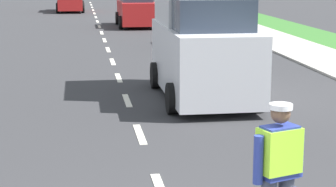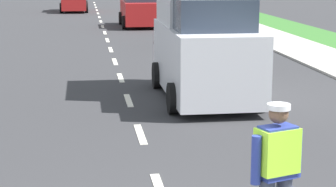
{
  "view_description": "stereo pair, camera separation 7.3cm",
  "coord_description": "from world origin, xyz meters",
  "px_view_note": "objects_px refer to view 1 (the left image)",
  "views": [
    {
      "loc": [
        -1.1,
        -5.49,
        3.16
      ],
      "look_at": [
        0.32,
        4.19,
        1.1
      ],
      "focal_mm": 65.53,
      "sensor_mm": 36.0,
      "label": 1
    },
    {
      "loc": [
        -1.03,
        -5.5,
        3.16
      ],
      "look_at": [
        0.32,
        4.19,
        1.1
      ],
      "focal_mm": 65.53,
      "sensor_mm": 36.0,
      "label": 2
    }
  ],
  "objects_px": {
    "car_outgoing_far": "(136,9)",
    "car_parked_far": "(208,22)",
    "road_worker": "(280,168)",
    "delivery_truck": "(202,31)"
  },
  "relations": [
    {
      "from": "car_outgoing_far",
      "to": "car_parked_far",
      "type": "bearing_deg",
      "value": -75.96
    },
    {
      "from": "car_parked_far",
      "to": "road_worker",
      "type": "bearing_deg",
      "value": -99.37
    },
    {
      "from": "road_worker",
      "to": "car_outgoing_far",
      "type": "distance_m",
      "value": 25.69
    },
    {
      "from": "delivery_truck",
      "to": "car_parked_far",
      "type": "bearing_deg",
      "value": 77.14
    },
    {
      "from": "road_worker",
      "to": "car_parked_far",
      "type": "bearing_deg",
      "value": 80.63
    },
    {
      "from": "car_parked_far",
      "to": "car_outgoing_far",
      "type": "bearing_deg",
      "value": 104.04
    },
    {
      "from": "car_outgoing_far",
      "to": "car_parked_far",
      "type": "height_order",
      "value": "car_parked_far"
    },
    {
      "from": "delivery_truck",
      "to": "car_parked_far",
      "type": "distance_m",
      "value": 9.65
    },
    {
      "from": "road_worker",
      "to": "delivery_truck",
      "type": "bearing_deg",
      "value": 84.78
    },
    {
      "from": "road_worker",
      "to": "delivery_truck",
      "type": "xyz_separation_m",
      "value": [
        0.74,
        8.1,
        0.68
      ]
    }
  ]
}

